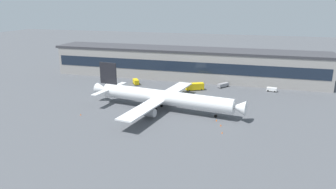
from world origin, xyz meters
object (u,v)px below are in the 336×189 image
object	(u,v)px
airliner	(163,97)
fuel_truck	(194,86)
belt_loader	(223,85)
crew_van	(136,81)
traffic_cone_1	(222,133)
follow_me_car	(272,89)
traffic_cone_3	(81,114)
traffic_cone_0	(216,120)
traffic_cone_2	(221,125)

from	to	relation	value
airliner	fuel_truck	distance (m)	31.39
airliner	belt_loader	world-z (taller)	airliner
airliner	crew_van	xyz separation A→B (m)	(-24.44, 33.23, -3.38)
fuel_truck	traffic_cone_1	distance (m)	51.10
crew_van	traffic_cone_1	distance (m)	70.07
traffic_cone_1	follow_me_car	bearing A→B (deg)	74.21
traffic_cone_1	traffic_cone_3	xyz separation A→B (m)	(-51.46, 2.22, 0.00)
fuel_truck	traffic_cone_3	size ratio (longest dim) A/B	15.36
traffic_cone_0	traffic_cone_2	size ratio (longest dim) A/B	1.00
traffic_cone_1	airliner	bearing A→B (deg)	145.84
airliner	follow_me_car	size ratio (longest dim) A/B	13.19
crew_van	traffic_cone_2	xyz separation A→B (m)	(47.96, -43.94, -1.15)
traffic_cone_0	traffic_cone_1	size ratio (longest dim) A/B	1.09
belt_loader	traffic_cone_0	size ratio (longest dim) A/B	10.43
traffic_cone_1	fuel_truck	bearing A→B (deg)	111.71
traffic_cone_3	airliner	bearing A→B (deg)	28.45
follow_me_car	traffic_cone_3	size ratio (longest dim) A/B	8.29
fuel_truck	traffic_cone_2	bearing A→B (deg)	-66.82
belt_loader	traffic_cone_1	bearing A→B (deg)	-83.36
crew_van	traffic_cone_1	size ratio (longest dim) A/B	9.85
belt_loader	follow_me_car	bearing A→B (deg)	-3.68
fuel_truck	traffic_cone_2	world-z (taller)	fuel_truck
crew_van	traffic_cone_1	world-z (taller)	crew_van
follow_me_car	crew_van	world-z (taller)	crew_van
airliner	traffic_cone_0	bearing A→B (deg)	-16.91
fuel_truck	traffic_cone_2	xyz separation A→B (m)	(17.74, -41.43, -1.58)
crew_van	traffic_cone_3	bearing A→B (deg)	-92.82
traffic_cone_0	traffic_cone_3	bearing A→B (deg)	-170.59
airliner	traffic_cone_3	xyz separation A→B (m)	(-26.79, -14.52, -4.56)
crew_van	follow_me_car	bearing A→B (deg)	4.70
traffic_cone_1	traffic_cone_2	bearing A→B (deg)	100.81
fuel_truck	traffic_cone_0	size ratio (longest dim) A/B	14.11
crew_van	traffic_cone_0	bearing A→B (deg)	-40.89
belt_loader	follow_me_car	xyz separation A→B (m)	(22.24, -1.43, -0.06)
follow_me_car	traffic_cone_0	size ratio (longest dim) A/B	7.61
fuel_truck	follow_me_car	size ratio (longest dim) A/B	1.85
belt_loader	traffic_cone_0	world-z (taller)	belt_loader
airliner	follow_me_car	bearing A→B (deg)	43.73
fuel_truck	belt_loader	xyz separation A→B (m)	(12.29, 9.27, -0.73)
traffic_cone_0	belt_loader	bearing A→B (deg)	94.17
traffic_cone_1	crew_van	bearing A→B (deg)	134.51
airliner	fuel_truck	xyz separation A→B (m)	(5.77, 30.71, -2.96)
belt_loader	traffic_cone_1	size ratio (longest dim) A/B	11.41
traffic_cone_0	traffic_cone_2	xyz separation A→B (m)	(2.06, -4.19, -0.00)
fuel_truck	traffic_cone_1	world-z (taller)	fuel_truck
airliner	follow_me_car	xyz separation A→B (m)	(40.30, 38.55, -3.75)
airliner	fuel_truck	bearing A→B (deg)	79.35
crew_van	traffic_cone_0	size ratio (longest dim) A/B	9.00
belt_loader	traffic_cone_3	world-z (taller)	belt_loader
traffic_cone_0	traffic_cone_3	distance (m)	48.91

